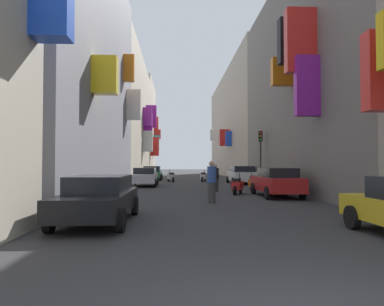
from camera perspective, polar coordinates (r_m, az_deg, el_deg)
ground_plane at (r=33.10m, az=-0.14°, el=-4.58°), size 140.00×140.00×0.00m
building_left_mid_b at (r=21.27m, az=-21.02°, el=12.83°), size 7.05×17.79×13.93m
building_left_mid_c at (r=39.99m, az=-12.09°, el=5.41°), size 7.24×21.43×13.19m
building_left_far at (r=57.08m, az=-9.23°, el=3.88°), size 7.17×13.17×14.41m
building_right_mid_a at (r=23.73m, az=21.22°, el=10.52°), size 7.38×20.39×13.27m
building_right_mid_b at (r=48.42m, az=8.64°, el=4.40°), size 7.18×31.62×13.59m
parked_car_white at (r=29.28m, az=7.95°, el=-3.43°), size 2.02×4.34×1.46m
parked_car_green at (r=35.99m, az=-6.41°, el=-3.16°), size 1.99×3.99×1.40m
parked_car_silver at (r=26.52m, az=-7.57°, el=-3.72°), size 1.87×4.31×1.35m
parked_car_black at (r=10.48m, az=-14.66°, el=-6.88°), size 1.87×4.49×1.31m
parked_car_red at (r=18.44m, az=13.34°, el=-4.44°), size 1.83×4.50×1.45m
scooter_black at (r=31.53m, az=3.75°, el=-3.88°), size 0.80×1.83×1.13m
scooter_silver at (r=32.25m, az=-3.40°, el=-3.83°), size 0.76×1.91×1.13m
scooter_green at (r=40.26m, az=-5.77°, el=-3.40°), size 0.60×1.83×1.13m
scooter_orange at (r=22.85m, az=9.65°, el=-4.69°), size 0.76×1.92×1.13m
scooter_red at (r=19.57m, az=7.32°, el=-5.21°), size 0.84×1.76×1.13m
scooter_white at (r=32.55m, az=1.87°, el=-3.82°), size 0.70×1.73×1.13m
pedestrian_crossing at (r=15.14m, az=3.17°, el=-4.62°), size 0.48×0.48×1.78m
pedestrian_near_left at (r=21.00m, az=3.82°, el=-4.04°), size 0.54×0.54×1.62m
traffic_light_near_corner at (r=25.66m, az=10.93°, el=0.70°), size 0.26×0.34×3.98m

